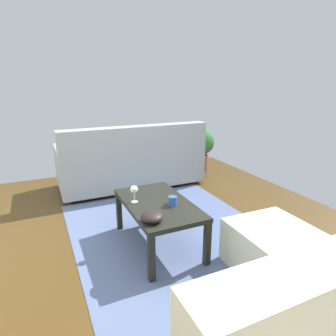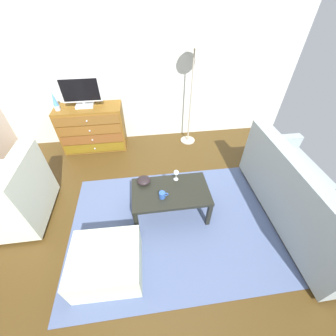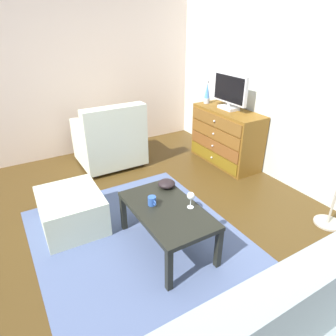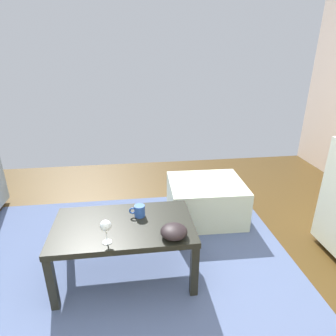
% 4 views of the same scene
% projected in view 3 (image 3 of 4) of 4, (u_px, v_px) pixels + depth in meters
% --- Properties ---
extents(ground_plane, '(5.50, 4.50, 0.05)m').
position_uv_depth(ground_plane, '(157.00, 235.00, 3.05)').
color(ground_plane, '#453013').
extents(wall_accent_rear, '(5.50, 0.12, 2.66)m').
position_uv_depth(wall_accent_rear, '(311.00, 81.00, 3.35)').
color(wall_accent_rear, beige).
rests_on(wall_accent_rear, ground_plane).
extents(wall_plain_left, '(0.12, 4.50, 2.66)m').
position_uv_depth(wall_plain_left, '(73.00, 66.00, 4.36)').
color(wall_plain_left, beige).
rests_on(wall_plain_left, ground_plane).
extents(area_rug, '(2.60, 1.90, 0.01)m').
position_uv_depth(area_rug, '(148.00, 252.00, 2.79)').
color(area_rug, '#4A597F').
rests_on(area_rug, ground_plane).
extents(dresser, '(1.10, 0.49, 0.80)m').
position_uv_depth(dresser, '(226.00, 137.00, 4.37)').
color(dresser, brown).
rests_on(dresser, ground_plane).
extents(tv, '(0.63, 0.18, 0.49)m').
position_uv_depth(tv, '(230.00, 91.00, 4.11)').
color(tv, silver).
rests_on(tv, dresser).
extents(lava_lamp, '(0.09, 0.09, 0.33)m').
position_uv_depth(lava_lamp, '(207.00, 94.00, 4.45)').
color(lava_lamp, '#B7B7BC').
rests_on(lava_lamp, dresser).
extents(coffee_table, '(0.96, 0.56, 0.44)m').
position_uv_depth(coffee_table, '(167.00, 213.00, 2.71)').
color(coffee_table, black).
rests_on(coffee_table, ground_plane).
extents(wine_glass, '(0.07, 0.07, 0.16)m').
position_uv_depth(wine_glass, '(191.00, 196.00, 2.64)').
color(wine_glass, silver).
rests_on(wine_glass, coffee_table).
extents(mug, '(0.11, 0.08, 0.08)m').
position_uv_depth(mug, '(152.00, 201.00, 2.71)').
color(mug, '#2B51A3').
rests_on(mug, coffee_table).
extents(bowl_decorative, '(0.17, 0.17, 0.08)m').
position_uv_depth(bowl_decorative, '(167.00, 184.00, 3.00)').
color(bowl_decorative, black).
rests_on(bowl_decorative, coffee_table).
extents(armchair, '(0.80, 0.87, 0.93)m').
position_uv_depth(armchair, '(110.00, 141.00, 4.30)').
color(armchair, '#332319').
rests_on(armchair, ground_plane).
extents(ottoman, '(0.72, 0.62, 0.38)m').
position_uv_depth(ottoman, '(72.00, 211.00, 3.07)').
color(ottoman, beige).
rests_on(ottoman, ground_plane).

